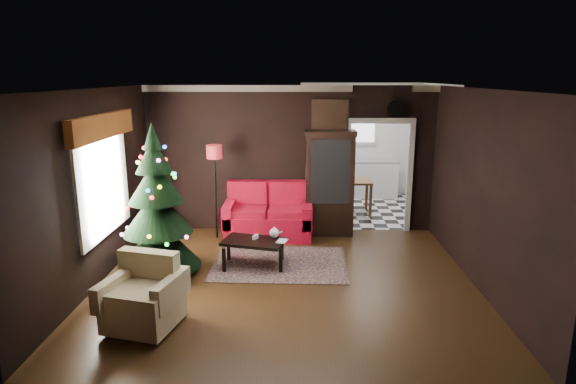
{
  "coord_description": "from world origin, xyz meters",
  "views": [
    {
      "loc": [
        0.18,
        -6.62,
        2.98
      ],
      "look_at": [
        0.0,
        0.9,
        1.15
      ],
      "focal_mm": 30.02,
      "sensor_mm": 36.0,
      "label": 1
    }
  ],
  "objects_px": {
    "loveseat": "(268,211)",
    "floor_lamp": "(216,195)",
    "armchair": "(143,292)",
    "kitchen_table": "(354,196)",
    "curio_cabinet": "(329,185)",
    "coffee_table": "(254,253)",
    "teapot": "(274,233)",
    "wall_clock": "(395,108)",
    "christmas_tree": "(157,208)"
  },
  "relations": [
    {
      "from": "christmas_tree",
      "to": "teapot",
      "type": "relative_size",
      "value": 13.27
    },
    {
      "from": "coffee_table",
      "to": "kitchen_table",
      "type": "xyz_separation_m",
      "value": [
        1.94,
        3.12,
        0.15
      ]
    },
    {
      "from": "curio_cabinet",
      "to": "christmas_tree",
      "type": "bearing_deg",
      "value": -143.62
    },
    {
      "from": "teapot",
      "to": "christmas_tree",
      "type": "bearing_deg",
      "value": -166.35
    },
    {
      "from": "floor_lamp",
      "to": "armchair",
      "type": "distance_m",
      "value": 3.36
    },
    {
      "from": "christmas_tree",
      "to": "coffee_table",
      "type": "distance_m",
      "value": 1.67
    },
    {
      "from": "armchair",
      "to": "wall_clock",
      "type": "relative_size",
      "value": 2.59
    },
    {
      "from": "loveseat",
      "to": "kitchen_table",
      "type": "height_order",
      "value": "loveseat"
    },
    {
      "from": "coffee_table",
      "to": "kitchen_table",
      "type": "bearing_deg",
      "value": 58.15
    },
    {
      "from": "floor_lamp",
      "to": "kitchen_table",
      "type": "height_order",
      "value": "floor_lamp"
    },
    {
      "from": "wall_clock",
      "to": "kitchen_table",
      "type": "distance_m",
      "value": 2.43
    },
    {
      "from": "floor_lamp",
      "to": "armchair",
      "type": "bearing_deg",
      "value": -95.48
    },
    {
      "from": "teapot",
      "to": "wall_clock",
      "type": "relative_size",
      "value": 0.56
    },
    {
      "from": "armchair",
      "to": "coffee_table",
      "type": "distance_m",
      "value": 2.27
    },
    {
      "from": "floor_lamp",
      "to": "coffee_table",
      "type": "height_order",
      "value": "floor_lamp"
    },
    {
      "from": "loveseat",
      "to": "floor_lamp",
      "type": "distance_m",
      "value": 1.02
    },
    {
      "from": "floor_lamp",
      "to": "teapot",
      "type": "xyz_separation_m",
      "value": [
        1.14,
        -1.25,
        -0.31
      ]
    },
    {
      "from": "curio_cabinet",
      "to": "coffee_table",
      "type": "relative_size",
      "value": 2.0
    },
    {
      "from": "curio_cabinet",
      "to": "teapot",
      "type": "xyz_separation_m",
      "value": [
        -0.97,
        -1.57,
        -0.43
      ]
    },
    {
      "from": "christmas_tree",
      "to": "wall_clock",
      "type": "height_order",
      "value": "wall_clock"
    },
    {
      "from": "wall_clock",
      "to": "coffee_table",
      "type": "bearing_deg",
      "value": -143.08
    },
    {
      "from": "loveseat",
      "to": "curio_cabinet",
      "type": "bearing_deg",
      "value": 10.83
    },
    {
      "from": "coffee_table",
      "to": "curio_cabinet",
      "type": "bearing_deg",
      "value": 52.69
    },
    {
      "from": "armchair",
      "to": "loveseat",
      "type": "bearing_deg",
      "value": 83.31
    },
    {
      "from": "armchair",
      "to": "coffee_table",
      "type": "height_order",
      "value": "armchair"
    },
    {
      "from": "loveseat",
      "to": "wall_clock",
      "type": "bearing_deg",
      "value": 9.66
    },
    {
      "from": "curio_cabinet",
      "to": "teapot",
      "type": "relative_size",
      "value": 10.63
    },
    {
      "from": "floor_lamp",
      "to": "kitchen_table",
      "type": "bearing_deg",
      "value": 32.35
    },
    {
      "from": "teapot",
      "to": "kitchen_table",
      "type": "bearing_deg",
      "value": 61.7
    },
    {
      "from": "christmas_tree",
      "to": "kitchen_table",
      "type": "relative_size",
      "value": 3.16
    },
    {
      "from": "curio_cabinet",
      "to": "kitchen_table",
      "type": "xyz_separation_m",
      "value": [
        0.65,
        1.43,
        -0.57
      ]
    },
    {
      "from": "christmas_tree",
      "to": "floor_lamp",
      "type": "bearing_deg",
      "value": 70.43
    },
    {
      "from": "kitchen_table",
      "to": "wall_clock",
      "type": "bearing_deg",
      "value": -66.25
    },
    {
      "from": "christmas_tree",
      "to": "kitchen_table",
      "type": "height_order",
      "value": "christmas_tree"
    },
    {
      "from": "floor_lamp",
      "to": "christmas_tree",
      "type": "distance_m",
      "value": 1.79
    },
    {
      "from": "curio_cabinet",
      "to": "wall_clock",
      "type": "distance_m",
      "value": 1.88
    },
    {
      "from": "curio_cabinet",
      "to": "floor_lamp",
      "type": "xyz_separation_m",
      "value": [
        -2.11,
        -0.32,
        -0.12
      ]
    },
    {
      "from": "loveseat",
      "to": "coffee_table",
      "type": "bearing_deg",
      "value": -95.34
    },
    {
      "from": "loveseat",
      "to": "floor_lamp",
      "type": "relative_size",
      "value": 0.92
    },
    {
      "from": "curio_cabinet",
      "to": "teapot",
      "type": "bearing_deg",
      "value": -121.59
    },
    {
      "from": "floor_lamp",
      "to": "wall_clock",
      "type": "distance_m",
      "value": 3.69
    },
    {
      "from": "loveseat",
      "to": "wall_clock",
      "type": "relative_size",
      "value": 5.31
    },
    {
      "from": "armchair",
      "to": "kitchen_table",
      "type": "relative_size",
      "value": 1.1
    },
    {
      "from": "curio_cabinet",
      "to": "coffee_table",
      "type": "xyz_separation_m",
      "value": [
        -1.29,
        -1.69,
        -0.72
      ]
    },
    {
      "from": "armchair",
      "to": "wall_clock",
      "type": "xyz_separation_m",
      "value": [
        3.63,
        3.82,
        1.92
      ]
    },
    {
      "from": "christmas_tree",
      "to": "kitchen_table",
      "type": "distance_m",
      "value": 4.84
    },
    {
      "from": "armchair",
      "to": "teapot",
      "type": "bearing_deg",
      "value": 68.57
    },
    {
      "from": "curio_cabinet",
      "to": "christmas_tree",
      "type": "xyz_separation_m",
      "value": [
        -2.7,
        -1.99,
        0.1
      ]
    },
    {
      "from": "curio_cabinet",
      "to": "floor_lamp",
      "type": "bearing_deg",
      "value": -171.44
    },
    {
      "from": "loveseat",
      "to": "wall_clock",
      "type": "xyz_separation_m",
      "value": [
        2.35,
        0.4,
        1.88
      ]
    }
  ]
}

